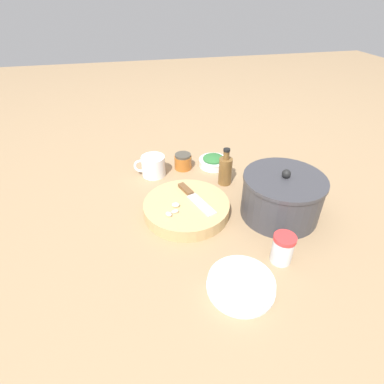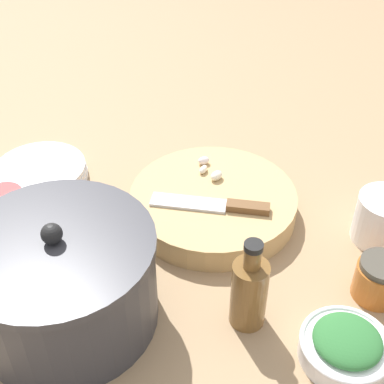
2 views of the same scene
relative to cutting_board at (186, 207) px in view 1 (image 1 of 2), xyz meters
The scene contains 11 objects.
ground_plane 0.07m from the cutting_board, 85.96° to the left, with size 5.00×5.00×0.00m, color #997A56.
cutting_board is the anchor object (origin of this frame).
chef_knife 0.04m from the cutting_board, 121.41° to the left, with size 0.20×0.09×0.01m.
garlic_cloves 0.07m from the cutting_board, 51.67° to the right, with size 0.07×0.06×0.02m.
herb_bowl 0.34m from the cutting_board, 147.99° to the left, with size 0.12×0.12×0.05m.
spice_jar 0.35m from the cutting_board, 38.60° to the left, with size 0.06×0.06×0.09m.
coffee_mug 0.28m from the cutting_board, 163.28° to the right, with size 0.10×0.13×0.08m.
plate_stack 0.35m from the cutting_board, 12.21° to the left, with size 0.18×0.18×0.03m.
honey_jar 0.30m from the cutting_board, behind, with size 0.07×0.07×0.07m.
oil_bottle 0.24m from the cutting_board, 128.38° to the left, with size 0.05×0.05×0.15m.
stock_pot 0.32m from the cutting_board, 75.41° to the left, with size 0.26×0.26×0.18m.
Camera 1 is at (0.79, -0.22, 0.65)m, focal length 28.00 mm.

